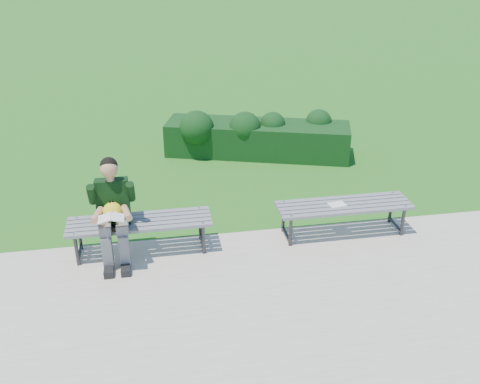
# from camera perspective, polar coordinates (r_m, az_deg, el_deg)

# --- Properties ---
(ground) EXTENTS (80.00, 80.00, 0.00)m
(ground) POSITION_cam_1_polar(r_m,az_deg,el_deg) (7.39, 0.45, -4.38)
(ground) COLOR #156717
(ground) RESTS_ON ground
(walkway) EXTENTS (30.00, 3.50, 0.02)m
(walkway) POSITION_cam_1_polar(r_m,az_deg,el_deg) (5.97, 3.55, -12.64)
(walkway) COLOR #AFAA91
(walkway) RESTS_ON ground
(hedge) EXTENTS (3.44, 1.80, 0.88)m
(hedge) POSITION_cam_1_polar(r_m,az_deg,el_deg) (9.88, 1.50, 6.05)
(hedge) COLOR #0E3C12
(hedge) RESTS_ON ground
(bench_left) EXTENTS (1.80, 0.50, 0.46)m
(bench_left) POSITION_cam_1_polar(r_m,az_deg,el_deg) (6.87, -10.64, -3.41)
(bench_left) COLOR gray
(bench_left) RESTS_ON walkway
(bench_right) EXTENTS (1.80, 0.50, 0.46)m
(bench_right) POSITION_cam_1_polar(r_m,az_deg,el_deg) (7.29, 11.02, -1.64)
(bench_right) COLOR gray
(bench_right) RESTS_ON walkway
(seated_boy) EXTENTS (0.56, 0.76, 1.31)m
(seated_boy) POSITION_cam_1_polar(r_m,az_deg,el_deg) (6.67, -13.41, -1.74)
(seated_boy) COLOR gray
(seated_boy) RESTS_ON walkway
(paper_sheet) EXTENTS (0.24, 0.19, 0.01)m
(paper_sheet) POSITION_cam_1_polar(r_m,az_deg,el_deg) (7.23, 10.32, -1.30)
(paper_sheet) COLOR white
(paper_sheet) RESTS_ON bench_right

